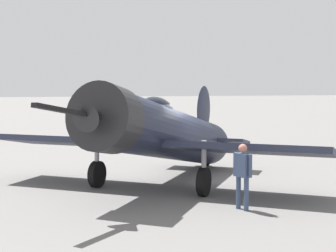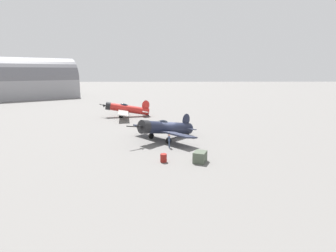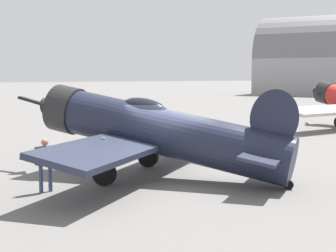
{
  "view_description": "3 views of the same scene",
  "coord_description": "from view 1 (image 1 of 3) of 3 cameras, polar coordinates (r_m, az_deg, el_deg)",
  "views": [
    {
      "loc": [
        -14.76,
        7.02,
        2.93
      ],
      "look_at": [
        0.0,
        0.0,
        1.8
      ],
      "focal_mm": 56.07,
      "sensor_mm": 36.0,
      "label": 1
    },
    {
      "loc": [
        -34.83,
        0.66,
        8.91
      ],
      "look_at": [
        0.0,
        0.0,
        1.8
      ],
      "focal_mm": 28.75,
      "sensor_mm": 36.0,
      "label": 2
    },
    {
      "loc": [
        -6.97,
        -14.49,
        3.53
      ],
      "look_at": [
        0.0,
        0.0,
        1.8
      ],
      "focal_mm": 51.71,
      "sensor_mm": 36.0,
      "label": 3
    }
  ],
  "objects": [
    {
      "name": "ground_crew_mechanic",
      "position": [
        12.94,
        8.11,
        -4.76
      ],
      "size": [
        0.63,
        0.28,
        1.62
      ],
      "rotation": [
        0.0,
        0.0,
        4.85
      ],
      "color": "#384766",
      "rests_on": "ground_plane"
    },
    {
      "name": "airplane_foreground",
      "position": [
        15.94,
        -0.67,
        -0.8
      ],
      "size": [
        8.99,
        8.98,
        3.19
      ],
      "rotation": [
        0.0,
        0.0,
        2.31
      ],
      "color": "#1E2338",
      "rests_on": "ground_plane"
    },
    {
      "name": "ground_plane",
      "position": [
        16.6,
        0.0,
        -6.21
      ],
      "size": [
        400.0,
        400.0,
        0.0
      ],
      "primitive_type": "plane",
      "color": "slate"
    }
  ]
}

